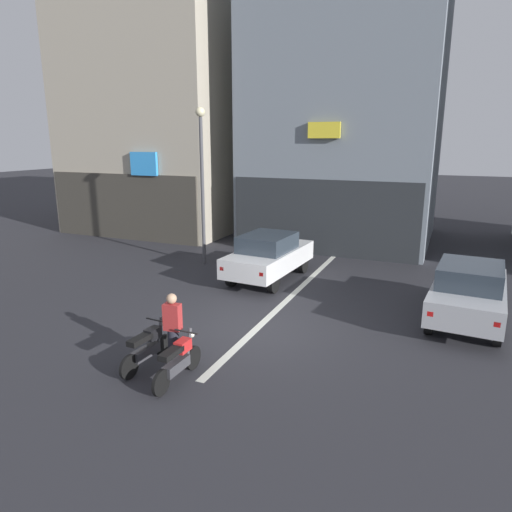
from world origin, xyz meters
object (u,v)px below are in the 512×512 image
object	(u,v)px
street_lamp	(202,170)
person_by_motorcycles	(173,330)
car_silver_parked_kerbside	(469,291)
motorcycle_black_row_leftmost	(148,347)
car_white_crossing_near	(269,255)
car_red_down_street	(381,221)
motorcycle_red_row_left_mid	(178,360)

from	to	relation	value
street_lamp	person_by_motorcycles	world-z (taller)	street_lamp
car_silver_parked_kerbside	person_by_motorcycles	distance (m)	7.84
car_silver_parked_kerbside	motorcycle_black_row_leftmost	world-z (taller)	car_silver_parked_kerbside
person_by_motorcycles	car_white_crossing_near	bearing A→B (deg)	94.17
car_red_down_street	person_by_motorcycles	distance (m)	15.72
car_white_crossing_near	motorcycle_black_row_leftmost	size ratio (longest dim) A/B	2.52
car_red_down_street	motorcycle_red_row_left_mid	bearing A→B (deg)	-95.76
street_lamp	motorcycle_red_row_left_mid	bearing A→B (deg)	-63.92
car_silver_parked_kerbside	street_lamp	xyz separation A→B (m)	(-9.45, 2.51, 2.80)
car_white_crossing_near	motorcycle_red_row_left_mid	bearing A→B (deg)	-82.86
car_red_down_street	motorcycle_red_row_left_mid	size ratio (longest dim) A/B	2.54
motorcycle_red_row_left_mid	car_red_down_street	bearing A→B (deg)	84.24
car_white_crossing_near	motorcycle_red_row_left_mid	distance (m)	7.37
person_by_motorcycles	street_lamp	bearing A→B (deg)	115.01
car_red_down_street	motorcycle_red_row_left_mid	distance (m)	16.16
street_lamp	person_by_motorcycles	bearing A→B (deg)	-64.99
person_by_motorcycles	car_red_down_street	bearing A→B (deg)	82.54
car_silver_parked_kerbside	car_red_down_street	bearing A→B (deg)	110.18
car_silver_parked_kerbside	street_lamp	bearing A→B (deg)	165.15
car_white_crossing_near	person_by_motorcycles	xyz separation A→B (m)	(0.50, -6.81, -0.03)
person_by_motorcycles	motorcycle_red_row_left_mid	bearing A→B (deg)	-49.68
car_red_down_street	person_by_motorcycles	world-z (taller)	person_by_motorcycles
street_lamp	motorcycle_red_row_left_mid	xyz separation A→B (m)	(4.03, -8.23, -3.23)
motorcycle_red_row_left_mid	person_by_motorcycles	xyz separation A→B (m)	(-0.42, 0.49, 0.40)
person_by_motorcycles	car_silver_parked_kerbside	bearing A→B (deg)	41.85
car_red_down_street	motorcycle_black_row_leftmost	world-z (taller)	car_red_down_street
car_silver_parked_kerbside	motorcycle_black_row_leftmost	xyz separation A→B (m)	(-6.37, -5.45, -0.43)
motorcycle_black_row_leftmost	person_by_motorcycles	xyz separation A→B (m)	(0.52, 0.22, 0.40)
car_silver_parked_kerbside	motorcycle_black_row_leftmost	distance (m)	8.39
motorcycle_black_row_leftmost	person_by_motorcycles	distance (m)	0.69
motorcycle_red_row_left_mid	person_by_motorcycles	bearing A→B (deg)	130.32
car_white_crossing_near	car_silver_parked_kerbside	distance (m)	6.53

